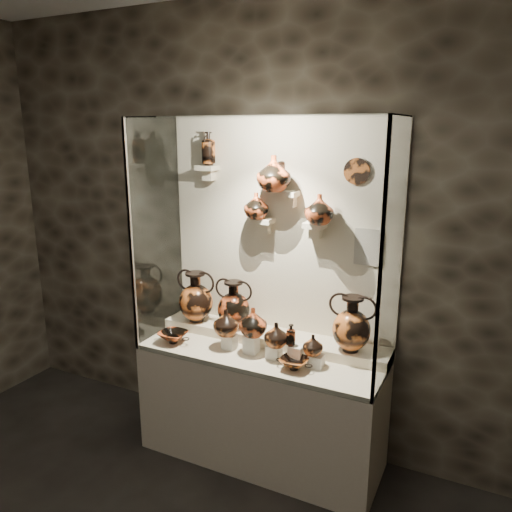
{
  "coord_description": "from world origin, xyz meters",
  "views": [
    {
      "loc": [
        1.37,
        -0.69,
        2.33
      ],
      "look_at": [
        -0.07,
        2.24,
        1.49
      ],
      "focal_mm": 35.0,
      "sensor_mm": 36.0,
      "label": 1
    }
  ],
  "objects_px": {
    "kylix_left": "(173,336)",
    "ovoid_vase_a": "(256,206)",
    "jug_c": "(276,335)",
    "amphora_right": "(352,324)",
    "ovoid_vase_c": "(319,209)",
    "kylix_right": "(294,362)",
    "lekythos_small": "(291,334)",
    "amphora_left": "(196,297)",
    "jug_e": "(313,345)",
    "lekythos_tall": "(209,146)",
    "jug_a": "(226,322)",
    "jug_b": "(253,322)",
    "ovoid_vase_b": "(274,173)",
    "amphora_mid": "(234,304)"
  },
  "relations": [
    {
      "from": "kylix_left",
      "to": "ovoid_vase_a",
      "type": "height_order",
      "value": "ovoid_vase_a"
    },
    {
      "from": "jug_c",
      "to": "amphora_right",
      "type": "bearing_deg",
      "value": 0.83
    },
    {
      "from": "ovoid_vase_c",
      "to": "amphora_right",
      "type": "bearing_deg",
      "value": -12.26
    },
    {
      "from": "kylix_right",
      "to": "ovoid_vase_c",
      "type": "xyz_separation_m",
      "value": [
        0.02,
        0.34,
        0.94
      ]
    },
    {
      "from": "lekythos_small",
      "to": "ovoid_vase_a",
      "type": "height_order",
      "value": "ovoid_vase_a"
    },
    {
      "from": "amphora_left",
      "to": "jug_e",
      "type": "distance_m",
      "value": 1.03
    },
    {
      "from": "lekythos_tall",
      "to": "kylix_left",
      "type": "bearing_deg",
      "value": -109.63
    },
    {
      "from": "ovoid_vase_a",
      "to": "ovoid_vase_c",
      "type": "relative_size",
      "value": 0.91
    },
    {
      "from": "amphora_right",
      "to": "kylix_left",
      "type": "bearing_deg",
      "value": -154.4
    },
    {
      "from": "jug_a",
      "to": "kylix_left",
      "type": "relative_size",
      "value": 0.73
    },
    {
      "from": "jug_b",
      "to": "ovoid_vase_c",
      "type": "xyz_separation_m",
      "value": [
        0.36,
        0.25,
        0.76
      ]
    },
    {
      "from": "jug_e",
      "to": "ovoid_vase_b",
      "type": "bearing_deg",
      "value": 134.75
    },
    {
      "from": "amphora_left",
      "to": "jug_a",
      "type": "height_order",
      "value": "amphora_left"
    },
    {
      "from": "kylix_right",
      "to": "ovoid_vase_b",
      "type": "height_order",
      "value": "ovoid_vase_b"
    },
    {
      "from": "jug_c",
      "to": "ovoid_vase_a",
      "type": "relative_size",
      "value": 0.93
    },
    {
      "from": "amphora_left",
      "to": "jug_a",
      "type": "bearing_deg",
      "value": -43.82
    },
    {
      "from": "amphora_mid",
      "to": "jug_b",
      "type": "height_order",
      "value": "amphora_mid"
    },
    {
      "from": "ovoid_vase_b",
      "to": "amphora_left",
      "type": "bearing_deg",
      "value": -155.88
    },
    {
      "from": "amphora_right",
      "to": "jug_e",
      "type": "relative_size",
      "value": 2.76
    },
    {
      "from": "jug_e",
      "to": "amphora_right",
      "type": "bearing_deg",
      "value": 30.1
    },
    {
      "from": "amphora_right",
      "to": "ovoid_vase_b",
      "type": "xyz_separation_m",
      "value": [
        -0.58,
        0.04,
        0.95
      ]
    },
    {
      "from": "amphora_mid",
      "to": "jug_e",
      "type": "bearing_deg",
      "value": -19.3
    },
    {
      "from": "jug_a",
      "to": "lekythos_tall",
      "type": "height_order",
      "value": "lekythos_tall"
    },
    {
      "from": "kylix_left",
      "to": "lekythos_tall",
      "type": "height_order",
      "value": "lekythos_tall"
    },
    {
      "from": "jug_b",
      "to": "jug_c",
      "type": "relative_size",
      "value": 1.19
    },
    {
      "from": "kylix_left",
      "to": "ovoid_vase_c",
      "type": "relative_size",
      "value": 1.29
    },
    {
      "from": "jug_a",
      "to": "kylix_right",
      "type": "xyz_separation_m",
      "value": [
        0.54,
        -0.08,
        -0.15
      ]
    },
    {
      "from": "kylix_left",
      "to": "ovoid_vase_c",
      "type": "distance_m",
      "value": 1.38
    },
    {
      "from": "jug_e",
      "to": "ovoid_vase_c",
      "type": "bearing_deg",
      "value": 91.27
    },
    {
      "from": "jug_e",
      "to": "kylix_right",
      "type": "bearing_deg",
      "value": -148.64
    },
    {
      "from": "jug_a",
      "to": "jug_c",
      "type": "distance_m",
      "value": 0.38
    },
    {
      "from": "kylix_left",
      "to": "ovoid_vase_b",
      "type": "height_order",
      "value": "ovoid_vase_b"
    },
    {
      "from": "amphora_left",
      "to": "ovoid_vase_b",
      "type": "distance_m",
      "value": 1.13
    },
    {
      "from": "jug_c",
      "to": "kylix_left",
      "type": "xyz_separation_m",
      "value": [
        -0.77,
        -0.09,
        -0.12
      ]
    },
    {
      "from": "amphora_left",
      "to": "kylix_right",
      "type": "height_order",
      "value": "amphora_left"
    },
    {
      "from": "amphora_left",
      "to": "lekythos_small",
      "type": "relative_size",
      "value": 2.35
    },
    {
      "from": "amphora_mid",
      "to": "ovoid_vase_a",
      "type": "height_order",
      "value": "ovoid_vase_a"
    },
    {
      "from": "ovoid_vase_a",
      "to": "jug_a",
      "type": "bearing_deg",
      "value": -104.42
    },
    {
      "from": "ovoid_vase_a",
      "to": "jug_e",
      "type": "bearing_deg",
      "value": -19.77
    },
    {
      "from": "kylix_right",
      "to": "ovoid_vase_b",
      "type": "bearing_deg",
      "value": 122.54
    },
    {
      "from": "lekythos_tall",
      "to": "ovoid_vase_b",
      "type": "height_order",
      "value": "lekythos_tall"
    },
    {
      "from": "lekythos_small",
      "to": "ovoid_vase_b",
      "type": "distance_m",
      "value": 1.06
    },
    {
      "from": "amphora_left",
      "to": "jug_b",
      "type": "distance_m",
      "value": 0.61
    },
    {
      "from": "jug_b",
      "to": "kylix_left",
      "type": "xyz_separation_m",
      "value": [
        -0.59,
        -0.1,
        -0.18
      ]
    },
    {
      "from": "amphora_right",
      "to": "amphora_mid",
      "type": "bearing_deg",
      "value": -168.35
    },
    {
      "from": "jug_c",
      "to": "ovoid_vase_a",
      "type": "distance_m",
      "value": 0.89
    },
    {
      "from": "jug_a",
      "to": "jug_b",
      "type": "distance_m",
      "value": 0.21
    },
    {
      "from": "jug_a",
      "to": "jug_b",
      "type": "relative_size",
      "value": 0.94
    },
    {
      "from": "jug_e",
      "to": "ovoid_vase_c",
      "type": "distance_m",
      "value": 0.88
    },
    {
      "from": "lekythos_tall",
      "to": "amphora_mid",
      "type": "bearing_deg",
      "value": -26.35
    }
  ]
}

